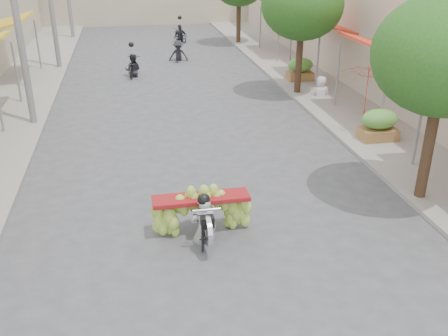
# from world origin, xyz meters

# --- Properties ---
(ground) EXTENTS (120.00, 120.00, 0.00)m
(ground) POSITION_xyz_m (0.00, 0.00, 0.00)
(ground) COLOR #4D4D51
(ground) RESTS_ON ground
(sidewalk_left) EXTENTS (4.00, 60.00, 0.12)m
(sidewalk_left) POSITION_xyz_m (-7.00, 15.00, 0.06)
(sidewalk_left) COLOR gray
(sidewalk_left) RESTS_ON ground
(sidewalk_right) EXTENTS (4.00, 60.00, 0.12)m
(sidewalk_right) POSITION_xyz_m (7.00, 15.00, 0.06)
(sidewalk_right) COLOR gray
(sidewalk_right) RESTS_ON ground
(shophouse_row_right) EXTENTS (9.77, 40.00, 6.00)m
(shophouse_row_right) POSITION_xyz_m (11.99, 14.00, 3.00)
(shophouse_row_right) COLOR #BCAF9C
(shophouse_row_right) RESTS_ON ground
(utility_pole_mid) EXTENTS (0.60, 0.24, 8.00)m
(utility_pole_mid) POSITION_xyz_m (-5.40, 12.00, 4.03)
(utility_pole_mid) COLOR slate
(utility_pole_mid) RESTS_ON ground
(street_tree_near) EXTENTS (3.40, 3.40, 5.25)m
(street_tree_near) POSITION_xyz_m (5.40, 4.00, 3.78)
(street_tree_near) COLOR #3A2719
(street_tree_near) RESTS_ON ground
(street_tree_mid) EXTENTS (3.40, 3.40, 5.25)m
(street_tree_mid) POSITION_xyz_m (5.40, 14.00, 3.78)
(street_tree_mid) COLOR #3A2719
(street_tree_mid) RESTS_ON ground
(produce_crate_mid) EXTENTS (1.20, 0.88, 1.16)m
(produce_crate_mid) POSITION_xyz_m (6.20, 8.00, 0.71)
(produce_crate_mid) COLOR olive
(produce_crate_mid) RESTS_ON ground
(produce_crate_far) EXTENTS (1.20, 0.88, 1.16)m
(produce_crate_far) POSITION_xyz_m (6.20, 16.00, 0.71)
(produce_crate_far) COLOR olive
(produce_crate_far) RESTS_ON ground
(banana_motorbike) EXTENTS (2.21, 1.77, 2.02)m
(banana_motorbike) POSITION_xyz_m (-0.45, 3.32, 0.69)
(banana_motorbike) COLOR black
(banana_motorbike) RESTS_ON ground
(market_umbrella) EXTENTS (2.50, 2.50, 1.80)m
(market_umbrella) POSITION_xyz_m (5.93, 8.54, 2.50)
(market_umbrella) COLOR red
(market_umbrella) RESTS_ON ground
(pedestrian) EXTENTS (0.85, 0.54, 1.66)m
(pedestrian) POSITION_xyz_m (6.23, 13.31, 0.95)
(pedestrian) COLOR silver
(pedestrian) RESTS_ON ground
(bg_motorbike_a) EXTENTS (0.94, 1.74, 1.95)m
(bg_motorbike_a) POSITION_xyz_m (-1.61, 18.60, 0.74)
(bg_motorbike_a) COLOR black
(bg_motorbike_a) RESTS_ON ground
(bg_motorbike_b) EXTENTS (1.15, 1.71, 1.95)m
(bg_motorbike_b) POSITION_xyz_m (1.00, 21.73, 0.85)
(bg_motorbike_b) COLOR black
(bg_motorbike_b) RESTS_ON ground
(bg_motorbike_c) EXTENTS (1.09, 1.62, 1.95)m
(bg_motorbike_c) POSITION_xyz_m (1.75, 27.42, 0.81)
(bg_motorbike_c) COLOR black
(bg_motorbike_c) RESTS_ON ground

